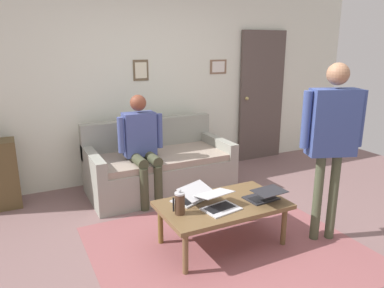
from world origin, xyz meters
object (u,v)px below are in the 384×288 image
object	(u,v)px
french_press	(180,203)
interior_door	(261,97)
person_standing	(332,131)
laptop_right	(219,203)
coffee_table	(222,207)
laptop_center	(192,196)
couch	(159,167)
person_seated	(142,142)
laptop_left	(264,196)

from	to	relation	value
french_press	interior_door	bearing A→B (deg)	-139.10
interior_door	person_standing	distance (m)	2.65
laptop_right	coffee_table	bearing A→B (deg)	-138.66
french_press	laptop_center	bearing A→B (deg)	-138.59
interior_door	couch	size ratio (longest dim) A/B	1.14
laptop_right	person_seated	xyz separation A→B (m)	(0.23, -1.39, 0.26)
laptop_center	laptop_right	distance (m)	0.29
couch	laptop_center	distance (m)	1.38
person_standing	french_press	bearing A→B (deg)	-13.36
interior_door	french_press	size ratio (longest dim) A/B	9.01
couch	laptop_left	bearing A→B (deg)	103.93
interior_door	couch	bearing A→B (deg)	15.24
interior_door	person_standing	size ratio (longest dim) A/B	1.21
laptop_center	person_standing	bearing A→B (deg)	155.58
laptop_center	person_seated	distance (m)	1.17
person_standing	laptop_right	bearing A→B (deg)	-14.91
coffee_table	interior_door	bearing A→B (deg)	-133.57
couch	coffee_table	world-z (taller)	couch
laptop_right	couch	bearing A→B (deg)	-92.09
interior_door	laptop_center	xyz separation A→B (m)	(2.21, 1.91, -0.56)
couch	french_press	xyz separation A→B (m)	(0.42, 1.56, 0.22)
laptop_center	person_standing	size ratio (longest dim) A/B	0.24
coffee_table	person_seated	size ratio (longest dim) A/B	0.92
couch	coffee_table	bearing A→B (deg)	91.11
interior_door	laptop_right	size ratio (longest dim) A/B	5.55
interior_door	laptop_left	bearing A→B (deg)	53.98
laptop_center	person_standing	xyz separation A→B (m)	(-1.16, 0.53, 0.62)
interior_door	person_standing	world-z (taller)	interior_door
interior_door	laptop_left	world-z (taller)	interior_door
laptop_left	laptop_right	bearing A→B (deg)	-4.99
interior_door	laptop_left	xyz separation A→B (m)	(1.60, 2.20, -0.56)
french_press	laptop_right	bearing A→B (deg)	171.13
interior_door	french_press	world-z (taller)	interior_door
interior_door	person_seated	world-z (taller)	interior_door
french_press	couch	bearing A→B (deg)	-105.05
french_press	person_standing	world-z (taller)	person_standing
laptop_left	laptop_center	xyz separation A→B (m)	(0.61, -0.29, -0.00)
interior_door	laptop_center	distance (m)	2.97
laptop_right	french_press	bearing A→B (deg)	-8.87
laptop_left	laptop_right	size ratio (longest dim) A/B	0.94
coffee_table	laptop_right	distance (m)	0.15
coffee_table	person_seated	world-z (taller)	person_seated
french_press	coffee_table	bearing A→B (deg)	-177.23
couch	laptop_right	bearing A→B (deg)	87.91
couch	laptop_right	world-z (taller)	couch
laptop_right	person_seated	bearing A→B (deg)	-80.52
laptop_left	person_standing	bearing A→B (deg)	157.29
laptop_right	person_standing	distance (m)	1.22
laptop_center	person_seated	bearing A→B (deg)	-85.19
person_standing	person_seated	world-z (taller)	person_standing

